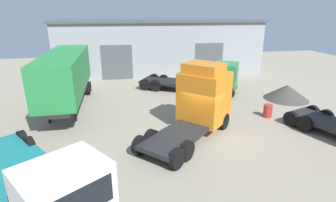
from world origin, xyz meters
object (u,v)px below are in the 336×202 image
at_px(flatbed_truck_green, 209,79).
at_px(container_trailer_green, 66,74).
at_px(flatbed_truck_white, 46,186).
at_px(oil_drum, 268,111).
at_px(gravel_pile, 287,92).
at_px(tractor_unit_orange, 200,101).

bearing_deg(flatbed_truck_green, container_trailer_green, -141.90).
relative_size(flatbed_truck_white, oil_drum, 9.65).
distance_m(flatbed_truck_green, oil_drum, 6.48).
bearing_deg(gravel_pile, oil_drum, -137.09).
relative_size(flatbed_truck_white, gravel_pile, 2.41).
bearing_deg(tractor_unit_orange, container_trailer_green, 101.47).
xyz_separation_m(tractor_unit_orange, flatbed_truck_green, (2.99, 7.28, -0.61)).
bearing_deg(container_trailer_green, oil_drum, 71.23).
height_order(container_trailer_green, gravel_pile, container_trailer_green).
distance_m(tractor_unit_orange, flatbed_truck_white, 9.28).
bearing_deg(flatbed_truck_white, oil_drum, 84.23).
distance_m(tractor_unit_orange, flatbed_truck_green, 7.89).
height_order(container_trailer_green, flatbed_truck_green, container_trailer_green).
bearing_deg(oil_drum, flatbed_truck_green, 110.14).
bearing_deg(flatbed_truck_white, flatbed_truck_green, 106.58).
height_order(flatbed_truck_green, gravel_pile, flatbed_truck_green).
relative_size(tractor_unit_orange, gravel_pile, 1.78).
xyz_separation_m(tractor_unit_orange, gravel_pile, (8.74, 4.54, -1.31)).
xyz_separation_m(gravel_pile, oil_drum, (-3.54, -3.29, -0.16)).
xyz_separation_m(tractor_unit_orange, container_trailer_green, (-8.40, 5.55, 0.68)).
bearing_deg(gravel_pile, container_trailer_green, 176.62).
relative_size(gravel_pile, oil_drum, 4.01).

